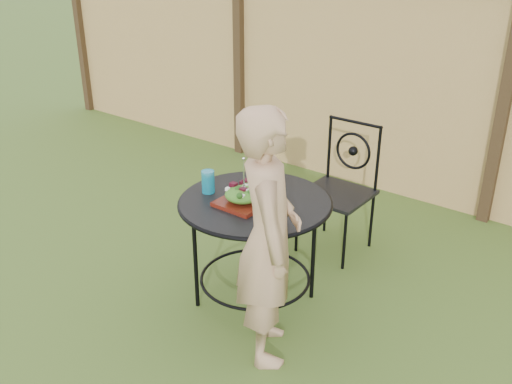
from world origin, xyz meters
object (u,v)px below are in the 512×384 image
(diner, at_px, (268,238))
(salad_plate, at_px, (243,203))
(patio_table, at_px, (255,221))
(patio_chair, at_px, (341,185))

(diner, height_order, salad_plate, diner)
(patio_table, xyz_separation_m, diner, (0.33, -0.32, 0.13))
(diner, relative_size, salad_plate, 5.33)
(diner, distance_m, salad_plate, 0.42)
(patio_table, distance_m, salad_plate, 0.18)
(patio_table, xyz_separation_m, salad_plate, (-0.02, -0.09, 0.15))
(patio_chair, xyz_separation_m, diner, (0.28, -1.26, 0.22))
(patio_chair, height_order, diner, diner)
(patio_table, height_order, patio_chair, patio_chair)
(patio_table, bearing_deg, salad_plate, -103.27)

